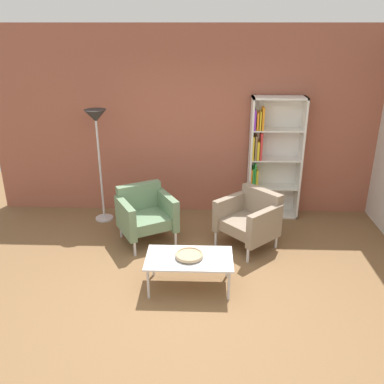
% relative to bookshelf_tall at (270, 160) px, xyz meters
% --- Properties ---
extents(ground_plane, '(8.32, 8.32, 0.00)m').
position_rel_bookshelf_tall_xyz_m(ground_plane, '(-1.15, -2.25, -0.93)').
color(ground_plane, brown).
extents(brick_back_panel, '(6.40, 0.12, 2.90)m').
position_rel_bookshelf_tall_xyz_m(brick_back_panel, '(-1.15, 0.21, 0.52)').
color(brick_back_panel, '#9E5642').
rests_on(brick_back_panel, ground_plane).
extents(bookshelf_tall, '(0.80, 0.30, 1.90)m').
position_rel_bookshelf_tall_xyz_m(bookshelf_tall, '(0.00, 0.00, 0.00)').
color(bookshelf_tall, silver).
rests_on(bookshelf_tall, ground_plane).
extents(coffee_table_low, '(1.00, 0.56, 0.40)m').
position_rel_bookshelf_tall_xyz_m(coffee_table_low, '(-1.16, -2.05, -0.56)').
color(coffee_table_low, silver).
rests_on(coffee_table_low, ground_plane).
extents(decorative_bowl, '(0.32, 0.32, 0.05)m').
position_rel_bookshelf_tall_xyz_m(decorative_bowl, '(-1.16, -2.05, -0.49)').
color(decorative_bowl, tan).
rests_on(decorative_bowl, coffee_table_low).
extents(armchair_near_window, '(0.93, 0.91, 0.78)m').
position_rel_bookshelf_tall_xyz_m(armchair_near_window, '(-1.83, -0.91, -0.51)').
color(armchair_near_window, slate).
rests_on(armchair_near_window, ground_plane).
extents(armchair_corner_red, '(0.95, 0.95, 0.78)m').
position_rel_bookshelf_tall_xyz_m(armchair_corner_red, '(-0.37, -1.02, -0.51)').
color(armchair_corner_red, gray).
rests_on(armchair_corner_red, ground_plane).
extents(floor_lamp_torchiere, '(0.32, 0.32, 1.74)m').
position_rel_bookshelf_tall_xyz_m(floor_lamp_torchiere, '(-2.59, -0.26, 0.52)').
color(floor_lamp_torchiere, silver).
rests_on(floor_lamp_torchiere, ground_plane).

